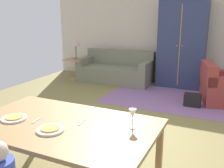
{
  "coord_description": "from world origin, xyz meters",
  "views": [
    {
      "loc": [
        1.46,
        -3.38,
        1.76
      ],
      "look_at": [
        0.03,
        -0.32,
        0.85
      ],
      "focal_mm": 41.56,
      "sensor_mm": 36.0,
      "label": 1
    }
  ],
  "objects_px": {
    "wine_glass": "(132,115)",
    "armchair": "(222,88)",
    "plate_near_child": "(50,130)",
    "dining_table": "(63,130)",
    "armoire": "(182,45)",
    "couch": "(116,71)",
    "side_table": "(77,66)",
    "plate_near_man": "(14,118)",
    "handbag": "(192,100)",
    "table_lamp": "(76,43)"
  },
  "relations": [
    {
      "from": "plate_near_child",
      "to": "table_lamp",
      "type": "xyz_separation_m",
      "value": [
        -2.48,
        4.27,
        0.24
      ]
    },
    {
      "from": "wine_glass",
      "to": "couch",
      "type": "bearing_deg",
      "value": 116.11
    },
    {
      "from": "table_lamp",
      "to": "side_table",
      "type": "bearing_deg",
      "value": 0.0
    },
    {
      "from": "plate_near_child",
      "to": "armchair",
      "type": "xyz_separation_m",
      "value": [
        1.28,
        3.85,
        -0.45
      ]
    },
    {
      "from": "dining_table",
      "to": "handbag",
      "type": "relative_size",
      "value": 5.57
    },
    {
      "from": "wine_glass",
      "to": "armchair",
      "type": "relative_size",
      "value": 0.18
    },
    {
      "from": "armchair",
      "to": "handbag",
      "type": "bearing_deg",
      "value": -135.72
    },
    {
      "from": "dining_table",
      "to": "table_lamp",
      "type": "distance_m",
      "value": 4.79
    },
    {
      "from": "wine_glass",
      "to": "handbag",
      "type": "bearing_deg",
      "value": 87.39
    },
    {
      "from": "armoire",
      "to": "wine_glass",
      "type": "bearing_deg",
      "value": -84.95
    },
    {
      "from": "plate_near_child",
      "to": "wine_glass",
      "type": "xyz_separation_m",
      "value": [
        0.64,
        0.36,
        0.12
      ]
    },
    {
      "from": "couch",
      "to": "armoire",
      "type": "relative_size",
      "value": 0.92
    },
    {
      "from": "table_lamp",
      "to": "armoire",
      "type": "bearing_deg",
      "value": 10.71
    },
    {
      "from": "side_table",
      "to": "plate_near_child",
      "type": "bearing_deg",
      "value": -59.86
    },
    {
      "from": "plate_near_man",
      "to": "wine_glass",
      "type": "height_order",
      "value": "wine_glass"
    },
    {
      "from": "plate_near_child",
      "to": "couch",
      "type": "bearing_deg",
      "value": 107.18
    },
    {
      "from": "couch",
      "to": "table_lamp",
      "type": "bearing_deg",
      "value": -166.5
    },
    {
      "from": "dining_table",
      "to": "plate_near_man",
      "type": "distance_m",
      "value": 0.51
    },
    {
      "from": "armoire",
      "to": "dining_table",
      "type": "bearing_deg",
      "value": -93.13
    },
    {
      "from": "couch",
      "to": "side_table",
      "type": "xyz_separation_m",
      "value": [
        -1.08,
        -0.26,
        0.08
      ]
    },
    {
      "from": "couch",
      "to": "armoire",
      "type": "bearing_deg",
      "value": 8.87
    },
    {
      "from": "armchair",
      "to": "armoire",
      "type": "xyz_separation_m",
      "value": [
        -1.03,
        0.93,
        0.73
      ]
    },
    {
      "from": "handbag",
      "to": "armoire",
      "type": "bearing_deg",
      "value": 110.44
    },
    {
      "from": "couch",
      "to": "plate_near_child",
      "type": "bearing_deg",
      "value": -72.82
    },
    {
      "from": "wine_glass",
      "to": "couch",
      "type": "height_order",
      "value": "wine_glass"
    },
    {
      "from": "plate_near_child",
      "to": "dining_table",
      "type": "bearing_deg",
      "value": 90.0
    },
    {
      "from": "plate_near_child",
      "to": "wine_glass",
      "type": "distance_m",
      "value": 0.75
    },
    {
      "from": "wine_glass",
      "to": "armchair",
      "type": "distance_m",
      "value": 3.6
    },
    {
      "from": "wine_glass",
      "to": "handbag",
      "type": "relative_size",
      "value": 0.58
    },
    {
      "from": "plate_near_child",
      "to": "armchair",
      "type": "height_order",
      "value": "armchair"
    },
    {
      "from": "plate_near_man",
      "to": "table_lamp",
      "type": "bearing_deg",
      "value": 115.28
    },
    {
      "from": "dining_table",
      "to": "wine_glass",
      "type": "height_order",
      "value": "wine_glass"
    },
    {
      "from": "plate_near_man",
      "to": "dining_table",
      "type": "bearing_deg",
      "value": 13.75
    },
    {
      "from": "dining_table",
      "to": "plate_near_child",
      "type": "distance_m",
      "value": 0.19
    },
    {
      "from": "armchair",
      "to": "dining_table",
      "type": "bearing_deg",
      "value": -109.18
    },
    {
      "from": "dining_table",
      "to": "armoire",
      "type": "distance_m",
      "value": 4.62
    },
    {
      "from": "plate_near_child",
      "to": "handbag",
      "type": "height_order",
      "value": "plate_near_child"
    },
    {
      "from": "couch",
      "to": "plate_near_man",
      "type": "bearing_deg",
      "value": -78.49
    },
    {
      "from": "dining_table",
      "to": "armoire",
      "type": "relative_size",
      "value": 0.85
    },
    {
      "from": "handbag",
      "to": "side_table",
      "type": "bearing_deg",
      "value": 164.55
    },
    {
      "from": "armchair",
      "to": "side_table",
      "type": "bearing_deg",
      "value": 173.7
    },
    {
      "from": "dining_table",
      "to": "armchair",
      "type": "xyz_separation_m",
      "value": [
        1.28,
        3.67,
        -0.38
      ]
    },
    {
      "from": "wine_glass",
      "to": "table_lamp",
      "type": "height_order",
      "value": "table_lamp"
    },
    {
      "from": "dining_table",
      "to": "side_table",
      "type": "bearing_deg",
      "value": 121.22
    },
    {
      "from": "plate_near_man",
      "to": "couch",
      "type": "distance_m",
      "value": 4.58
    },
    {
      "from": "armoire",
      "to": "handbag",
      "type": "relative_size",
      "value": 6.56
    },
    {
      "from": "dining_table",
      "to": "table_lamp",
      "type": "relative_size",
      "value": 3.3
    },
    {
      "from": "dining_table",
      "to": "plate_near_child",
      "type": "xyz_separation_m",
      "value": [
        -0.0,
        -0.18,
        0.07
      ]
    },
    {
      "from": "plate_near_man",
      "to": "plate_near_child",
      "type": "xyz_separation_m",
      "value": [
        0.49,
        -0.06,
        0.0
      ]
    },
    {
      "from": "dining_table",
      "to": "couch",
      "type": "bearing_deg",
      "value": 107.85
    }
  ]
}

